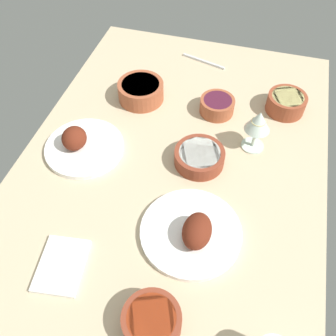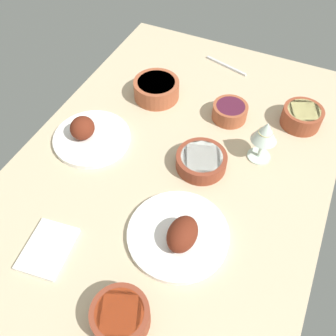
{
  "view_description": "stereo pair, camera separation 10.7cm",
  "coord_description": "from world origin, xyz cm",
  "views": [
    {
      "loc": [
        64.88,
        18.19,
        89.41
      ],
      "look_at": [
        0.0,
        0.0,
        6.0
      ],
      "focal_mm": 39.78,
      "sensor_mm": 36.0,
      "label": 1
    },
    {
      "loc": [
        61.18,
        28.24,
        89.41
      ],
      "look_at": [
        0.0,
        0.0,
        6.0
      ],
      "focal_mm": 39.78,
      "sensor_mm": 36.0,
      "label": 2
    }
  ],
  "objects": [
    {
      "name": "bowl_pasta",
      "position": [
        -29.01,
        -17.76,
        7.47
      ],
      "size": [
        15.54,
        15.54,
        6.42
      ],
      "color": "#A35133",
      "rests_on": "dining_table"
    },
    {
      "name": "fork_loose",
      "position": [
        -55.57,
        -1.41,
        4.4
      ],
      "size": [
        5.61,
        17.21,
        0.8
      ],
      "primitive_type": "cube",
      "rotation": [
        0.0,
        0.0,
        4.44
      ],
      "color": "silver",
      "rests_on": "dining_table"
    },
    {
      "name": "bowl_cream",
      "position": [
        -6.17,
        7.86,
        6.55
      ],
      "size": [
        14.86,
        14.86,
        4.64
      ],
      "color": "brown",
      "rests_on": "dining_table"
    },
    {
      "name": "bowl_onions",
      "position": [
        -29.43,
        8.63,
        6.84
      ],
      "size": [
        11.38,
        11.38,
        5.2
      ],
      "color": "#A35133",
      "rests_on": "dining_table"
    },
    {
      "name": "wine_glass",
      "position": [
        -17.03,
        22.39,
        13.93
      ],
      "size": [
        7.6,
        7.6,
        14.0
      ],
      "color": "silver",
      "rests_on": "dining_table"
    },
    {
      "name": "bowl_potatoes",
      "position": [
        -36.41,
        30.48,
        7.28
      ],
      "size": [
        12.73,
        12.73,
        6.06
      ],
      "color": "brown",
      "rests_on": "dining_table"
    },
    {
      "name": "plate_near_viewer",
      "position": [
        18.36,
        11.66,
        6.06
      ],
      "size": [
        26.23,
        26.23,
        8.25
      ],
      "color": "white",
      "rests_on": "dining_table"
    },
    {
      "name": "dining_table",
      "position": [
        0.0,
        0.0,
        2.0
      ],
      "size": [
        140.0,
        90.0,
        4.0
      ],
      "primitive_type": "cube",
      "color": "#C6B28E",
      "rests_on": "ground"
    },
    {
      "name": "bowl_sauce",
      "position": [
        42.36,
        8.27,
        7.13
      ],
      "size": [
        12.91,
        12.91,
        5.76
      ],
      "color": "brown",
      "rests_on": "dining_table"
    },
    {
      "name": "plate_far_side",
      "position": [
        -1.62,
        -27.76,
        6.03
      ],
      "size": [
        24.06,
        24.06,
        8.35
      ],
      "color": "white",
      "rests_on": "dining_table"
    },
    {
      "name": "folded_napkin",
      "position": [
        35.07,
        -16.91,
        4.6
      ],
      "size": [
        15.93,
        12.7,
        1.2
      ],
      "primitive_type": "cube",
      "rotation": [
        0.0,
        0.0,
        0.13
      ],
      "color": "white",
      "rests_on": "dining_table"
    }
  ]
}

